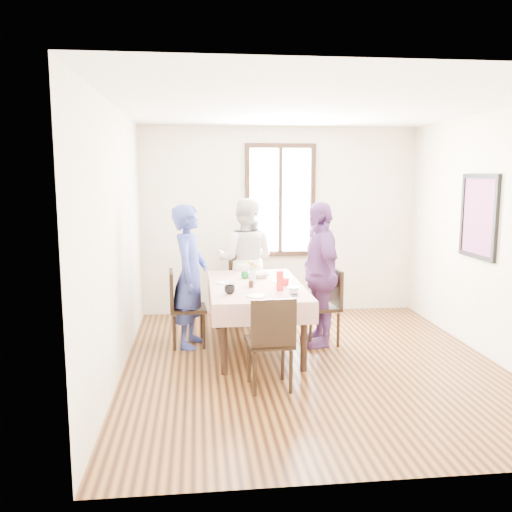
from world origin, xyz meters
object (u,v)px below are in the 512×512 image
at_px(chair_right, 320,307).
at_px(person_far, 246,260).
at_px(chair_left, 188,308).
at_px(person_left, 189,276).
at_px(chair_near, 269,342).
at_px(chair_far, 246,288).
at_px(person_right, 319,274).
at_px(dining_table, 256,316).

distance_m(chair_right, person_far, 1.43).
height_order(chair_left, person_left, person_left).
bearing_deg(person_far, chair_near, 104.92).
bearing_deg(person_far, chair_right, 139.76).
bearing_deg(chair_far, chair_left, 47.11).
relative_size(chair_near, person_right, 0.53).
distance_m(chair_far, person_left, 1.35).
height_order(dining_table, person_far, person_far).
distance_m(person_far, person_right, 1.36).
bearing_deg(chair_left, person_right, 82.42).
distance_m(person_left, person_far, 1.27).
distance_m(chair_near, person_far, 2.42).
bearing_deg(dining_table, chair_near, -90.00).
distance_m(dining_table, person_left, 0.91).
relative_size(chair_far, person_right, 0.53).
height_order(chair_right, chair_near, same).
xyz_separation_m(dining_table, person_left, (-0.76, 0.16, 0.47)).
distance_m(chair_left, chair_near, 1.58).
distance_m(chair_right, chair_near, 1.49).
bearing_deg(chair_left, chair_far, 139.43).
xyz_separation_m(chair_right, chair_near, (-0.79, -1.26, 0.00)).
bearing_deg(chair_left, chair_right, 82.48).
bearing_deg(chair_near, chair_far, 86.43).
height_order(chair_near, person_right, person_right).
xyz_separation_m(chair_left, chair_right, (1.57, -0.11, 0.00)).
bearing_deg(chair_right, person_left, 81.00).
xyz_separation_m(person_left, person_right, (1.53, -0.11, 0.02)).
bearing_deg(chair_right, chair_left, 81.06).
relative_size(dining_table, chair_left, 1.93).
bearing_deg(dining_table, chair_right, 3.99).
relative_size(dining_table, chair_near, 1.93).
bearing_deg(person_right, person_far, -150.83).
bearing_deg(person_left, chair_right, -80.71).
bearing_deg(person_left, dining_table, -88.80).
distance_m(chair_far, chair_near, 2.41).
bearing_deg(chair_left, chair_near, 26.30).
bearing_deg(chair_far, person_left, 47.85).
bearing_deg(person_right, chair_far, -151.34).
relative_size(chair_left, person_right, 0.53).
xyz_separation_m(chair_near, person_left, (-0.76, 1.37, 0.39)).
height_order(chair_far, person_left, person_left).
distance_m(chair_left, chair_far, 1.30).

